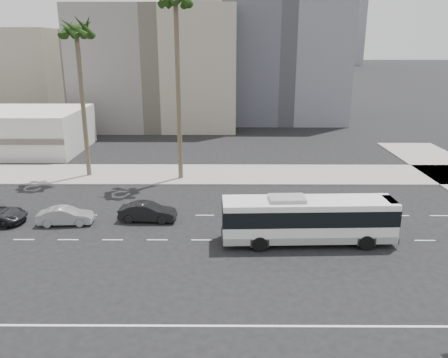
{
  "coord_description": "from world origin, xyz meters",
  "views": [
    {
      "loc": [
        -1.36,
        -27.37,
        12.66
      ],
      "look_at": [
        -1.52,
        4.0,
        3.09
      ],
      "focal_mm": 35.66,
      "sensor_mm": 36.0,
      "label": 1
    }
  ],
  "objects_px": {
    "car_a": "(148,212)",
    "car_b": "(66,216)",
    "palm_near": "(176,3)",
    "city_bus": "(308,219)",
    "palm_mid": "(76,34)"
  },
  "relations": [
    {
      "from": "car_a",
      "to": "palm_near",
      "type": "bearing_deg",
      "value": -3.61
    },
    {
      "from": "city_bus",
      "to": "car_a",
      "type": "relative_size",
      "value": 2.68
    },
    {
      "from": "car_b",
      "to": "palm_near",
      "type": "bearing_deg",
      "value": -36.67
    },
    {
      "from": "car_a",
      "to": "car_b",
      "type": "xyz_separation_m",
      "value": [
        -5.87,
        -0.69,
        -0.05
      ]
    },
    {
      "from": "city_bus",
      "to": "car_a",
      "type": "xyz_separation_m",
      "value": [
        -11.2,
        3.73,
        -1.0
      ]
    },
    {
      "from": "palm_near",
      "to": "palm_mid",
      "type": "height_order",
      "value": "palm_near"
    },
    {
      "from": "palm_near",
      "to": "city_bus",
      "type": "bearing_deg",
      "value": -55.77
    },
    {
      "from": "palm_near",
      "to": "palm_mid",
      "type": "bearing_deg",
      "value": 174.28
    },
    {
      "from": "car_a",
      "to": "palm_mid",
      "type": "xyz_separation_m",
      "value": [
        -7.8,
        11.58,
        12.83
      ]
    },
    {
      "from": "city_bus",
      "to": "palm_near",
      "type": "bearing_deg",
      "value": 122.29
    },
    {
      "from": "car_a",
      "to": "palm_mid",
      "type": "height_order",
      "value": "palm_mid"
    },
    {
      "from": "city_bus",
      "to": "car_b",
      "type": "xyz_separation_m",
      "value": [
        -17.06,
        3.04,
        -1.05
      ]
    },
    {
      "from": "car_a",
      "to": "palm_near",
      "type": "distance_m",
      "value": 18.76
    },
    {
      "from": "car_b",
      "to": "palm_near",
      "type": "distance_m",
      "value": 20.49
    },
    {
      "from": "city_bus",
      "to": "palm_mid",
      "type": "height_order",
      "value": "palm_mid"
    }
  ]
}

